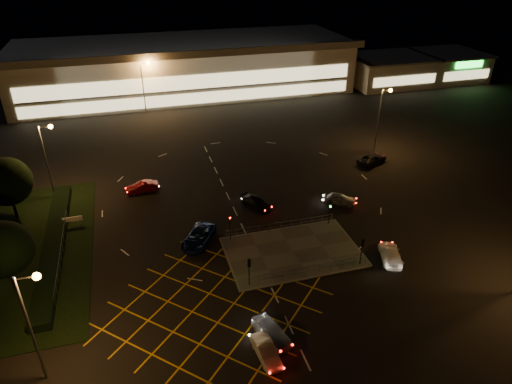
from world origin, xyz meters
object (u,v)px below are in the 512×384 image
object	(u,v)px
signal_nw	(230,223)
car_approach_white	(390,254)
signal_sw	(249,267)
signal_ne	(330,207)
signal_se	(362,246)
car_right_silver	(340,199)
car_east_grey	(372,159)
car_near_silver	(272,331)
car_queue_white	(266,351)
car_far_dkgrey	(257,203)
car_left_blue	(199,237)
car_circ_red	(142,187)

from	to	relation	value
signal_nw	car_approach_white	bearing A→B (deg)	-27.37
signal_sw	signal_ne	size ratio (longest dim) A/B	1.00
signal_se	car_right_silver	distance (m)	12.67
car_right_silver	car_east_grey	world-z (taller)	car_east_grey
car_approach_white	signal_nw	bearing A→B (deg)	-7.62
car_near_silver	car_right_silver	distance (m)	24.44
signal_ne	car_queue_white	bearing A→B (deg)	-127.76
car_far_dkgrey	car_right_silver	world-z (taller)	car_right_silver
signal_ne	car_far_dkgrey	xyz separation A→B (m)	(-7.16, 6.20, -1.71)
car_left_blue	car_circ_red	size ratio (longest dim) A/B	1.29
car_queue_white	signal_sw	bearing A→B (deg)	77.31
signal_se	car_far_dkgrey	distance (m)	15.98
car_near_silver	car_approach_white	world-z (taller)	car_near_silver
signal_sw	car_far_dkgrey	size ratio (longest dim) A/B	0.70
signal_ne	car_right_silver	size ratio (longest dim) A/B	0.76
signal_nw	car_queue_white	xyz separation A→B (m)	(-0.99, -16.77, -1.72)
signal_nw	car_east_grey	world-z (taller)	signal_nw
car_approach_white	signal_sw	bearing A→B (deg)	19.61
car_far_dkgrey	car_east_grey	bearing A→B (deg)	-7.80
signal_ne	car_far_dkgrey	world-z (taller)	signal_ne
signal_ne	car_east_grey	xyz separation A→B (m)	(13.32, 13.92, -1.65)
car_circ_red	car_approach_white	world-z (taller)	car_circ_red
car_left_blue	car_far_dkgrey	size ratio (longest dim) A/B	1.23
car_near_silver	car_far_dkgrey	size ratio (longest dim) A/B	0.98
signal_nw	car_east_grey	xyz separation A→B (m)	(25.32, 13.92, -1.65)
signal_sw	car_left_blue	bearing A→B (deg)	-67.80
signal_se	car_queue_white	size ratio (longest dim) A/B	0.81
car_approach_white	car_near_silver	bearing A→B (deg)	43.99
signal_ne	car_east_grey	world-z (taller)	signal_ne
car_near_silver	signal_nw	bearing A→B (deg)	72.78
signal_se	car_circ_red	bearing A→B (deg)	-47.09
signal_nw	signal_ne	distance (m)	12.00
car_left_blue	car_approach_white	size ratio (longest dim) A/B	1.15
signal_ne	car_far_dkgrey	size ratio (longest dim) A/B	0.70
signal_se	signal_ne	size ratio (longest dim) A/B	1.00
signal_sw	car_near_silver	xyz separation A→B (m)	(0.07, -6.98, -1.62)
car_right_silver	car_east_grey	size ratio (longest dim) A/B	0.81
signal_ne	car_circ_red	xyz separation A→B (m)	(-20.77, 14.35, -1.66)
signal_se	car_left_blue	bearing A→B (deg)	-28.96
signal_ne	car_east_grey	distance (m)	19.34
car_left_blue	car_near_silver	bearing A→B (deg)	-46.15
signal_sw	car_east_grey	world-z (taller)	signal_sw
signal_sw	car_right_silver	bearing A→B (deg)	-141.70
signal_ne	car_circ_red	world-z (taller)	signal_ne
car_left_blue	car_east_grey	world-z (taller)	car_left_blue
signal_se	car_near_silver	xyz separation A→B (m)	(-11.93, -6.98, -1.62)
signal_sw	car_left_blue	world-z (taller)	signal_sw
car_left_blue	car_approach_white	bearing A→B (deg)	6.52
car_right_silver	signal_se	bearing A→B (deg)	-167.53
signal_sw	signal_nw	xyz separation A→B (m)	(0.00, 7.99, 0.00)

